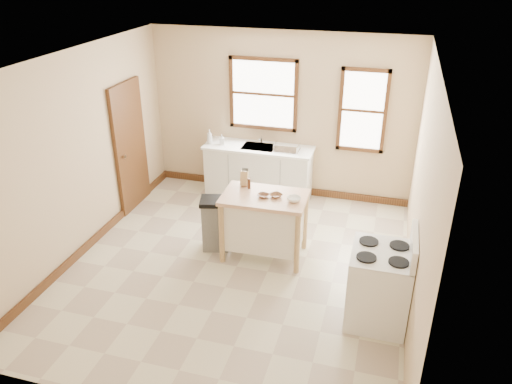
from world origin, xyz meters
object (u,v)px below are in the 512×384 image
Objects in this scene: knife_block at (244,179)px; pepper_grinder at (249,184)px; dish_rack at (287,148)px; bowl_a at (263,196)px; trash_bin at (216,224)px; gas_stove at (380,276)px; bowl_c at (294,199)px; soap_bottle_b at (222,140)px; soap_bottle_a at (210,137)px; bowl_b at (276,195)px; kitchen_island at (264,226)px.

knife_block is 0.12m from pepper_grinder.
dish_rack is 1.79m from bowl_a.
trash_bin is 2.53m from gas_stove.
knife_block is at bearing 159.44° from bowl_c.
gas_stove is at bearing -64.91° from soap_bottle_b.
soap_bottle_a reaches higher than knife_block.
soap_bottle_a is at bearing 162.09° from soap_bottle_b.
dish_rack is 2.07× the size of knife_block.
soap_bottle_b reaches higher than dish_rack.
pepper_grinder is 0.79m from trash_bin.
dish_rack is 1.87m from bowl_c.
trash_bin is at bearing -179.00° from bowl_b.
knife_block is at bearing -81.59° from soap_bottle_b.
soap_bottle_b is 0.87× the size of knife_block.
bowl_b is (0.16, 0.01, 0.49)m from kitchen_island.
soap_bottle_b is 0.22× the size of trash_bin.
gas_stove is (1.70, -2.70, -0.38)m from dish_rack.
bowl_c is (0.26, -0.06, 0.01)m from bowl_b.
dish_rack is at bearing 55.35° from trash_bin.
knife_block is at bearing 148.89° from gas_stove.
kitchen_island is 7.46× the size of bowl_a.
trash_bin is 0.66× the size of gas_stove.
kitchen_island is at bearing 76.87° from bowl_a.
knife_block is 1.30× the size of bowl_a.
gas_stove is at bearing -36.16° from dish_rack.
trash_bin is at bearing -83.88° from soap_bottle_a.
gas_stove reaches higher than pepper_grinder.
gas_stove is (1.62, -0.95, 0.13)m from kitchen_island.
soap_bottle_a reaches higher than bowl_a.
pepper_grinder is at bearing -47.60° from knife_block.
soap_bottle_b reaches higher than bowl_a.
bowl_c is (0.50, -1.80, -0.00)m from dish_rack.
soap_bottle_a is 0.22m from soap_bottle_b.
soap_bottle_a is at bearing 132.93° from bowl_b.
knife_block reaches higher than kitchen_island.
bowl_a is (1.21, -1.77, -0.05)m from soap_bottle_b.
knife_block is at bearing -78.59° from dish_rack.
dish_rack is at bearing 97.90° from bowl_b.
dish_rack reaches higher than bowl_a.
soap_bottle_a is 2.31m from kitchen_island.
kitchen_island is at bearing -66.48° from soap_bottle_a.
dish_rack is (1.35, 0.03, -0.07)m from soap_bottle_a.
bowl_c is at bearing -1.81° from bowl_a.
soap_bottle_b is 2.18m from kitchen_island.
dish_rack is 0.36× the size of kitchen_island.
bowl_c is (1.63, -1.78, -0.04)m from soap_bottle_b.
bowl_c is at bearing -68.99° from soap_bottle_b.
pepper_grinder is 0.33m from bowl_a.
bowl_a is 0.13× the size of gas_stove.
soap_bottle_a is at bearing 126.84° from pepper_grinder.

